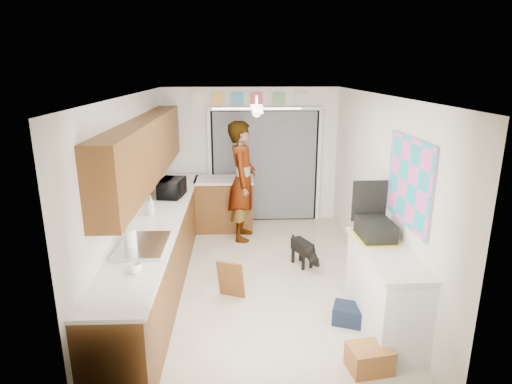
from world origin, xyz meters
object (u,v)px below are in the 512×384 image
object	(u,v)px
dog	(302,251)
microwave	(172,188)
soap_bottle	(151,205)
suitcase	(375,229)
paper_towel_roll	(131,240)
navy_crate	(348,314)
cup	(135,268)
man	(243,181)
cardboard_box	(369,358)

from	to	relation	value
dog	microwave	bearing A→B (deg)	140.72
soap_bottle	suitcase	size ratio (longest dim) A/B	0.54
paper_towel_roll	suitcase	size ratio (longest dim) A/B	0.50
microwave	soap_bottle	bearing A→B (deg)	177.58
microwave	paper_towel_roll	world-z (taller)	microwave
soap_bottle	navy_crate	xyz separation A→B (m)	(2.41, -1.18, -0.97)
cup	navy_crate	xyz separation A→B (m)	(2.23, 0.54, -0.89)
man	dog	xyz separation A→B (m)	(0.86, -1.12, -0.79)
soap_bottle	cup	bearing A→B (deg)	-84.13
soap_bottle	navy_crate	bearing A→B (deg)	-26.15
microwave	man	distance (m)	1.25
cardboard_box	man	xyz separation A→B (m)	(-1.17, 3.44, 0.88)
cup	soap_bottle	bearing A→B (deg)	95.87
navy_crate	man	xyz separation A→B (m)	(-1.17, 2.63, 0.90)
cup	suitcase	distance (m)	2.67
soap_bottle	cardboard_box	xyz separation A→B (m)	(2.41, -2.00, -0.94)
soap_bottle	dog	size ratio (longest dim) A/B	0.47
dog	soap_bottle	bearing A→B (deg)	163.94
cardboard_box	man	size ratio (longest dim) A/B	0.20
microwave	cardboard_box	world-z (taller)	microwave
soap_bottle	paper_towel_roll	world-z (taller)	soap_bottle
soap_bottle	dog	bearing A→B (deg)	8.81
cardboard_box	man	distance (m)	3.74
microwave	cardboard_box	size ratio (longest dim) A/B	1.22
microwave	man	world-z (taller)	man
cup	navy_crate	distance (m)	2.46
microwave	suitcase	bearing A→B (deg)	-115.95
microwave	cup	size ratio (longest dim) A/B	3.69
cardboard_box	dog	distance (m)	2.34
navy_crate	man	bearing A→B (deg)	114.10
microwave	cup	world-z (taller)	microwave
cup	dog	world-z (taller)	cup
navy_crate	dog	size ratio (longest dim) A/B	0.61
soap_bottle	dog	distance (m)	2.28
paper_towel_roll	suitcase	bearing A→B (deg)	5.39
suitcase	soap_bottle	bearing A→B (deg)	158.88
soap_bottle	paper_towel_roll	size ratio (longest dim) A/B	1.07
cup	man	size ratio (longest dim) A/B	0.07
soap_bottle	man	xyz separation A→B (m)	(1.24, 1.44, -0.06)
cup	paper_towel_roll	bearing A→B (deg)	106.30
dog	suitcase	bearing A→B (deg)	-87.98
cup	navy_crate	size ratio (longest dim) A/B	0.40
microwave	cup	distance (m)	2.55
navy_crate	cup	bearing A→B (deg)	-166.49
soap_bottle	cup	world-z (taller)	soap_bottle
soap_bottle	navy_crate	distance (m)	2.85
microwave	dog	bearing A→B (deg)	-96.13
suitcase	cardboard_box	bearing A→B (deg)	-109.04
microwave	navy_crate	distance (m)	3.17
cup	microwave	bearing A→B (deg)	90.48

